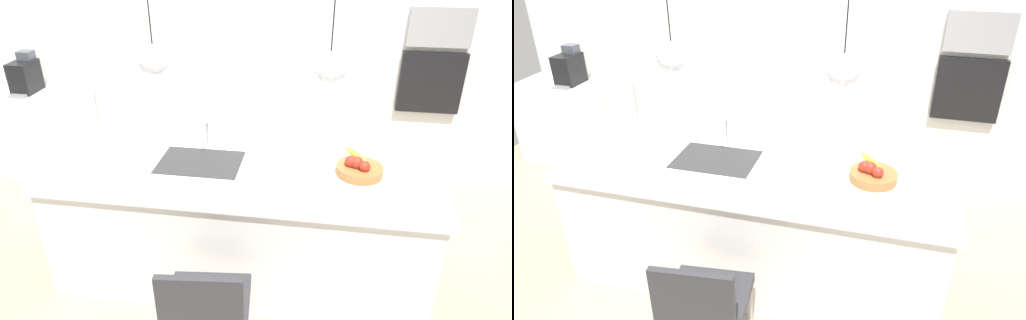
% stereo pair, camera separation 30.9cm
% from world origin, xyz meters
% --- Properties ---
extents(floor, '(6.60, 6.60, 0.00)m').
position_xyz_m(floor, '(0.00, 0.00, 0.00)').
color(floor, tan).
rests_on(floor, ground).
extents(back_wall, '(6.00, 0.10, 2.60)m').
position_xyz_m(back_wall, '(0.00, 1.65, 1.30)').
color(back_wall, white).
rests_on(back_wall, ground).
extents(kitchen_island, '(2.60, 0.99, 0.89)m').
position_xyz_m(kitchen_island, '(0.00, 0.00, 0.45)').
color(kitchen_island, white).
rests_on(kitchen_island, ground).
extents(sink_basin, '(0.56, 0.40, 0.02)m').
position_xyz_m(sink_basin, '(-0.28, 0.00, 0.88)').
color(sink_basin, '#2D2D30').
rests_on(sink_basin, kitchen_island).
extents(faucet, '(0.02, 0.17, 0.22)m').
position_xyz_m(faucet, '(-0.28, 0.21, 1.03)').
color(faucet, silver).
rests_on(faucet, kitchen_island).
extents(fruit_bowl, '(0.30, 0.30, 0.16)m').
position_xyz_m(fruit_bowl, '(0.77, 0.00, 0.93)').
color(fruit_bowl, '#9E6B38').
rests_on(fruit_bowl, kitchen_island).
extents(side_counter, '(1.10, 0.60, 0.83)m').
position_xyz_m(side_counter, '(-2.40, 1.28, 0.41)').
color(side_counter, white).
rests_on(side_counter, ground).
extents(coffee_machine, '(0.20, 0.35, 0.38)m').
position_xyz_m(coffee_machine, '(-2.37, 1.28, 0.99)').
color(coffee_machine, black).
rests_on(coffee_machine, side_counter).
extents(microwave, '(0.54, 0.08, 0.34)m').
position_xyz_m(microwave, '(1.47, 1.58, 1.52)').
color(microwave, '#9E9EA3').
rests_on(microwave, back_wall).
extents(oven, '(0.56, 0.08, 0.56)m').
position_xyz_m(oven, '(1.47, 1.58, 1.02)').
color(oven, black).
rests_on(oven, back_wall).
extents(chair_near, '(0.51, 0.52, 0.83)m').
position_xyz_m(chair_near, '(-0.04, -0.89, 0.47)').
color(chair_near, '#333338').
rests_on(chair_near, ground).
extents(pendant_light_left, '(0.20, 0.20, 0.80)m').
position_xyz_m(pendant_light_left, '(-0.54, 0.00, 1.59)').
color(pendant_light_left, silver).
extents(pendant_light_right, '(0.20, 0.20, 0.80)m').
position_xyz_m(pendant_light_right, '(0.54, 0.00, 1.59)').
color(pendant_light_right, silver).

